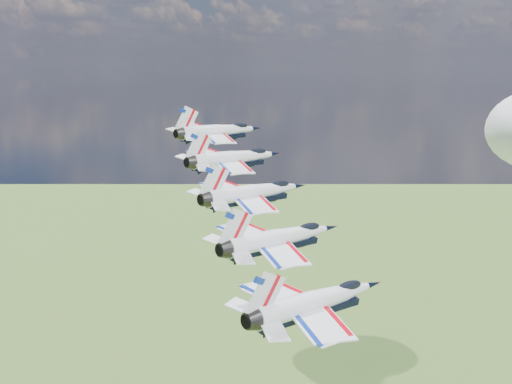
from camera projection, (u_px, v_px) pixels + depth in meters
The scene contains 5 objects.
jet_0 at pixel (220, 131), 105.32m from camera, with size 11.76×17.42×5.20m, color white, non-canonical shape.
jet_1 at pixel (236, 158), 93.88m from camera, with size 11.76×17.42×5.20m, color white, non-canonical shape.
jet_2 at pixel (256, 192), 82.43m from camera, with size 11.76×17.42×5.20m, color white, non-canonical shape.
jet_3 at pixel (282, 237), 70.99m from camera, with size 11.76×17.42×5.20m, color white, non-canonical shape.
jet_4 at pixel (319, 300), 59.55m from camera, with size 11.76×17.42×5.20m, color white, non-canonical shape.
Camera 1 is at (53.43, -66.00, 175.39)m, focal length 45.00 mm.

